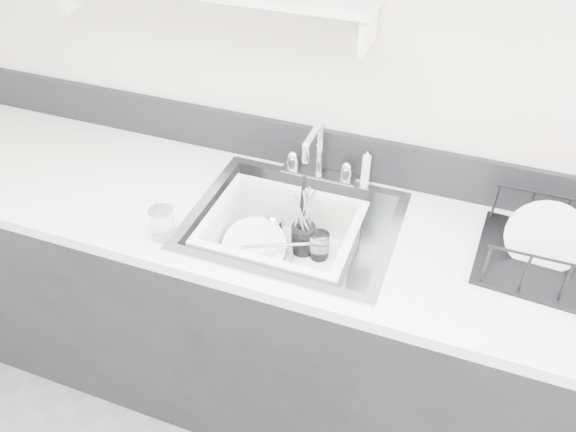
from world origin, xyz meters
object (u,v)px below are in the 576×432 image
at_px(counter_run, 293,318).
at_px(dish_rack, 565,248).
at_px(wash_tub, 282,242).
at_px(sink, 293,243).

bearing_deg(counter_run, dish_rack, 4.88).
bearing_deg(dish_rack, wash_tub, -169.82).
height_order(counter_run, dish_rack, dish_rack).
distance_m(wash_tub, dish_rack, 0.82).
bearing_deg(dish_rack, counter_run, -171.38).
height_order(sink, dish_rack, dish_rack).
distance_m(sink, dish_rack, 0.79).
bearing_deg(sink, dish_rack, 4.88).
bearing_deg(wash_tub, counter_run, 38.93).
distance_m(counter_run, wash_tub, 0.38).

